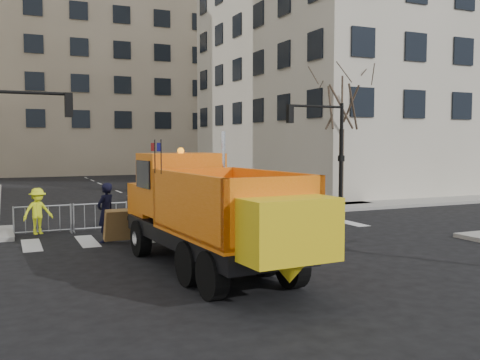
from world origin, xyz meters
name	(u,v)px	position (x,y,z in m)	size (l,w,h in m)	color
ground	(283,261)	(0.00, 0.00, 0.00)	(120.00, 120.00, 0.00)	black
sidewalk_back	(189,220)	(0.00, 8.50, 0.07)	(64.00, 5.00, 0.15)	gray
building_far	(69,68)	(0.00, 52.00, 12.00)	(30.00, 18.00, 24.00)	tan
traffic_light_right	(341,156)	(8.50, 9.50, 2.70)	(0.18, 0.18, 5.40)	black
crowd_barriers	(179,212)	(-0.75, 7.60, 0.55)	(12.60, 0.60, 1.10)	#9EA0A5
street_tree	(342,136)	(9.20, 10.50, 3.75)	(3.00, 3.00, 7.50)	#382B21
plow_truck	(210,209)	(-2.34, -0.30, 1.66)	(3.37, 9.76, 3.73)	black
cop_a	(106,213)	(-4.13, 5.05, 1.02)	(0.75, 0.49, 2.05)	black
cop_b	(182,215)	(-1.86, 3.68, 0.99)	(0.96, 0.75, 1.97)	black
cop_c	(173,219)	(-2.22, 3.55, 0.89)	(1.04, 0.43, 1.78)	black
worker	(38,211)	(-6.21, 6.80, 0.97)	(1.06, 0.61, 1.65)	#ECF81D
newspaper_box	(275,201)	(4.22, 8.63, 0.70)	(0.45, 0.40, 1.10)	#AE0D14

